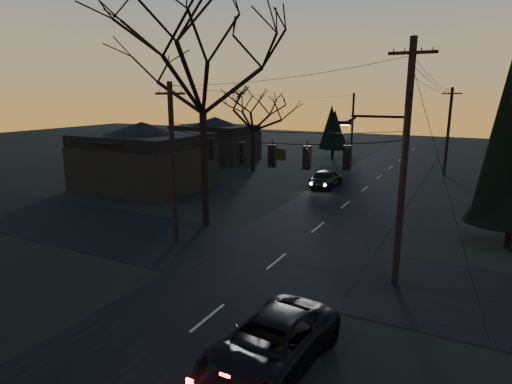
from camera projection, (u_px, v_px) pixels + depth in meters
The scene contains 15 objects.
ground_plane at pixel (129, 383), 11.94m from camera, with size 160.00×160.00×0.00m, color black.
main_road at pixel (337, 212), 29.28m from camera, with size 8.00×120.00×0.02m, color black.
cross_road at pixel (277, 261), 20.61m from camera, with size 60.00×7.00×0.02m, color black.
utility_pole_right at pixel (394, 284), 18.16m from camera, with size 5.00×0.30×10.00m, color black, non-canonical shape.
utility_pole_left at pixel (177, 242), 23.28m from camera, with size 1.80×0.30×8.50m, color black, non-canonical shape.
utility_pole_far_r at pixel (444, 175), 42.44m from camera, with size 1.80×0.30×8.50m, color black, non-canonical shape.
utility_pole_far_l at pixel (351, 157), 54.49m from camera, with size 0.30×0.30×8.00m, color black, non-canonical shape.
span_signal_assembly at pixel (273, 154), 19.55m from camera, with size 11.50×0.44×1.65m.
bare_tree_left at pixel (202, 66), 24.29m from camera, with size 10.46×10.46×13.51m.
bare_tree_dist at pixel (253, 114), 43.28m from camera, with size 6.49×6.49×8.40m.
evergreen_dist at pixel (333, 130), 52.69m from camera, with size 3.35×3.35×5.90m.
house_left_near at pixel (143, 155), 36.21m from camera, with size 10.00×8.00×5.60m.
house_left_far at pixel (215, 139), 51.46m from camera, with size 9.00×7.00×5.20m.
suv_near at pixel (271, 344), 12.53m from camera, with size 2.46×5.34×1.48m, color black.
sedan_oncoming_a at pixel (326, 178), 36.93m from camera, with size 1.83×4.55×1.55m, color black.
Camera 1 is at (7.93, -7.66, 7.90)m, focal length 30.00 mm.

